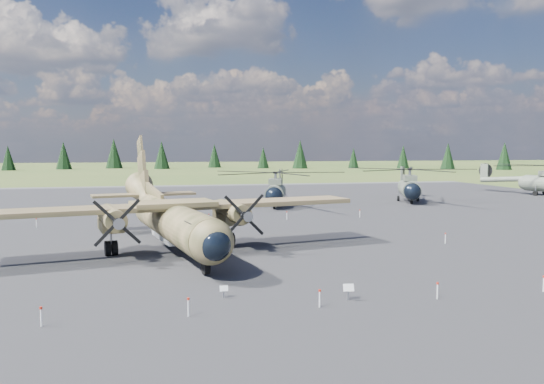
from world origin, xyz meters
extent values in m
plane|color=#58622B|center=(0.00, 0.00, 0.00)|extent=(500.00, 500.00, 0.00)
cube|color=#56555A|center=(0.00, 10.00, 0.00)|extent=(120.00, 120.00, 0.04)
cylinder|color=#414123|center=(-3.94, 0.95, 2.16)|extent=(5.84, 17.11, 2.63)
sphere|color=#414123|center=(-2.31, -7.35, 2.16)|extent=(3.03, 3.03, 2.58)
sphere|color=black|center=(-2.21, -7.86, 2.11)|extent=(2.22, 2.22, 1.89)
cube|color=black|center=(-2.60, -5.88, 2.87)|extent=(2.13, 1.84, 0.52)
cone|color=#414123|center=(-6.08, 11.83, 3.15)|extent=(3.78, 6.84, 3.96)
cube|color=#929597|center=(-4.12, 1.87, 1.08)|extent=(2.84, 5.88, 0.47)
cube|color=#35391E|center=(-4.03, 1.41, 3.24)|extent=(27.36, 8.39, 0.33)
cube|color=#414123|center=(-4.03, 1.41, 3.45)|extent=(6.19, 4.41, 0.33)
cylinder|color=#414123|center=(-8.13, 0.32, 2.72)|extent=(2.33, 5.07, 1.41)
cube|color=#414123|center=(-8.27, 1.05, 2.11)|extent=(2.00, 3.41, 0.75)
cone|color=gray|center=(-7.54, -2.68, 2.72)|extent=(0.86, 0.97, 0.71)
cylinder|color=black|center=(-8.27, 1.05, 0.52)|extent=(1.01, 1.17, 1.03)
cylinder|color=#414123|center=(0.17, 1.95, 2.72)|extent=(2.33, 5.07, 1.41)
cube|color=#414123|center=(0.03, 2.68, 2.11)|extent=(2.00, 3.41, 0.75)
cone|color=gray|center=(0.76, -1.05, 2.72)|extent=(0.86, 0.97, 0.71)
cylinder|color=black|center=(0.03, 2.68, 0.52)|extent=(1.01, 1.17, 1.03)
cube|color=#414123|center=(-5.39, 8.32, 3.71)|extent=(1.63, 7.02, 1.58)
cube|color=#35391E|center=(-6.17, 12.29, 3.20)|extent=(9.25, 3.77, 0.21)
cylinder|color=gray|center=(-2.53, -6.25, 1.20)|extent=(0.15, 0.15, 0.85)
cylinder|color=black|center=(-2.53, -6.25, 0.52)|extent=(0.49, 0.93, 0.88)
cylinder|color=slate|center=(9.64, 28.05, 1.72)|extent=(4.14, 7.08, 2.32)
sphere|color=black|center=(8.68, 24.84, 1.67)|extent=(2.66, 2.66, 2.14)
sphere|color=slate|center=(10.60, 31.26, 1.72)|extent=(2.66, 2.66, 2.14)
cube|color=slate|center=(9.54, 27.69, 3.21)|extent=(2.37, 3.30, 0.70)
cylinder|color=gray|center=(9.54, 27.69, 3.91)|extent=(0.42, 0.42, 0.93)
cylinder|color=slate|center=(11.60, 34.60, 2.05)|extent=(3.02, 7.83, 1.33)
cube|color=slate|center=(12.59, 37.94, 3.21)|extent=(0.57, 1.31, 2.23)
cylinder|color=black|center=(12.90, 37.85, 3.21)|extent=(0.74, 2.33, 2.42)
cylinder|color=black|center=(8.84, 25.38, 0.37)|extent=(0.43, 0.68, 0.63)
cylinder|color=black|center=(8.76, 29.48, 0.37)|extent=(0.48, 0.79, 0.74)
cylinder|color=gray|center=(8.76, 29.48, 0.86)|extent=(0.16, 0.16, 1.35)
cylinder|color=black|center=(11.16, 28.76, 0.37)|extent=(0.48, 0.79, 0.74)
cylinder|color=gray|center=(11.16, 28.76, 0.86)|extent=(0.16, 0.16, 1.35)
cylinder|color=slate|center=(28.64, 29.50, 1.79)|extent=(4.76, 7.38, 2.42)
sphere|color=black|center=(27.39, 26.24, 1.74)|extent=(2.88, 2.88, 2.23)
sphere|color=slate|center=(29.89, 32.76, 1.79)|extent=(2.88, 2.88, 2.23)
cube|color=slate|center=(28.50, 29.14, 3.34)|extent=(2.65, 3.49, 0.73)
cylinder|color=gray|center=(28.50, 29.14, 4.07)|extent=(0.45, 0.45, 0.97)
cylinder|color=slate|center=(31.19, 36.15, 2.13)|extent=(3.72, 8.02, 1.39)
cube|color=slate|center=(32.48, 39.54, 3.34)|extent=(0.68, 1.34, 2.33)
cylinder|color=black|center=(32.80, 39.42, 3.34)|extent=(0.95, 2.37, 2.52)
cylinder|color=black|center=(27.60, 26.78, 0.39)|extent=(0.49, 0.71, 0.66)
cylinder|color=black|center=(27.83, 31.05, 0.39)|extent=(0.55, 0.83, 0.78)
cylinder|color=gray|center=(27.83, 31.05, 0.90)|extent=(0.18, 0.18, 1.41)
cylinder|color=black|center=(30.28, 30.12, 0.39)|extent=(0.55, 0.83, 0.78)
cylinder|color=gray|center=(30.28, 30.12, 0.90)|extent=(0.18, 0.18, 1.41)
sphere|color=slate|center=(52.73, 36.85, 1.87)|extent=(2.99, 2.99, 2.32)
cylinder|color=slate|center=(51.40, 40.39, 2.22)|extent=(3.83, 8.36, 1.44)
cube|color=slate|center=(50.07, 43.94, 3.48)|extent=(0.70, 1.40, 2.42)
cylinder|color=black|center=(50.40, 44.06, 3.48)|extent=(0.98, 2.48, 2.62)
cylinder|color=black|center=(52.31, 34.11, 0.40)|extent=(0.57, 0.86, 0.81)
cylinder|color=gray|center=(52.31, 34.11, 0.93)|extent=(0.18, 0.18, 1.46)
cube|color=gray|center=(-2.11, -10.98, 0.25)|extent=(0.07, 0.07, 0.50)
cube|color=white|center=(-2.11, -11.02, 0.49)|extent=(0.40, 0.17, 0.28)
cube|color=gray|center=(3.72, -12.64, 0.32)|extent=(0.10, 0.10, 0.64)
cube|color=white|center=(3.72, -12.70, 0.63)|extent=(0.54, 0.29, 0.36)
cylinder|color=white|center=(-10.00, -13.50, 0.40)|extent=(0.07, 0.07, 0.80)
cylinder|color=red|center=(-10.00, -13.50, 0.80)|extent=(0.12, 0.12, 0.10)
cylinder|color=white|center=(-4.00, -13.50, 0.40)|extent=(0.07, 0.07, 0.80)
cylinder|color=red|center=(-4.00, -13.50, 0.80)|extent=(0.12, 0.12, 0.10)
cylinder|color=white|center=(2.00, -13.50, 0.40)|extent=(0.07, 0.07, 0.80)
cylinder|color=red|center=(2.00, -13.50, 0.80)|extent=(0.12, 0.12, 0.10)
cylinder|color=white|center=(8.00, -13.50, 0.40)|extent=(0.07, 0.07, 0.80)
cylinder|color=red|center=(8.00, -13.50, 0.80)|extent=(0.12, 0.12, 0.10)
cylinder|color=white|center=(14.00, -13.50, 0.40)|extent=(0.07, 0.07, 0.80)
cylinder|color=red|center=(14.00, -13.50, 0.80)|extent=(0.12, 0.12, 0.10)
cylinder|color=white|center=(-16.00, 16.00, 0.40)|extent=(0.07, 0.07, 0.80)
cylinder|color=red|center=(-16.00, 16.00, 0.80)|extent=(0.12, 0.12, 0.10)
cylinder|color=white|center=(-8.00, 16.00, 0.40)|extent=(0.07, 0.07, 0.80)
cylinder|color=red|center=(-8.00, 16.00, 0.80)|extent=(0.12, 0.12, 0.10)
cylinder|color=white|center=(0.00, 16.00, 0.40)|extent=(0.07, 0.07, 0.80)
cylinder|color=red|center=(0.00, 16.00, 0.80)|extent=(0.12, 0.12, 0.10)
cylinder|color=white|center=(8.00, 16.00, 0.40)|extent=(0.07, 0.07, 0.80)
cylinder|color=red|center=(8.00, 16.00, 0.80)|extent=(0.12, 0.12, 0.10)
cylinder|color=white|center=(16.00, 16.00, 0.40)|extent=(0.07, 0.07, 0.80)
cylinder|color=red|center=(16.00, 16.00, 0.80)|extent=(0.12, 0.12, 0.10)
cylinder|color=white|center=(16.50, 0.00, 0.40)|extent=(0.07, 0.07, 0.80)
cylinder|color=red|center=(16.50, 0.00, 0.80)|extent=(0.12, 0.12, 0.10)
cone|color=black|center=(112.35, 123.12, 4.69)|extent=(5.25, 5.25, 9.38)
cone|color=black|center=(97.38, 133.84, 4.64)|extent=(5.19, 5.19, 9.27)
cone|color=black|center=(85.12, 143.89, 4.25)|extent=(4.76, 4.76, 8.50)
cone|color=black|center=(69.08, 152.65, 3.78)|extent=(4.24, 4.24, 7.56)
cone|color=black|center=(47.51, 150.61, 5.21)|extent=(5.84, 5.84, 10.43)
cone|color=black|center=(34.69, 155.28, 3.91)|extent=(4.38, 4.38, 7.82)
cone|color=black|center=(17.99, 166.67, 4.51)|extent=(5.05, 5.05, 9.02)
cone|color=black|center=(-1.97, 157.06, 4.97)|extent=(5.57, 5.57, 9.94)
cone|color=black|center=(-18.99, 166.67, 5.46)|extent=(6.12, 6.12, 10.92)
cone|color=black|center=(-35.64, 161.44, 4.85)|extent=(5.43, 5.43, 9.70)
cone|color=black|center=(-52.09, 155.16, 4.15)|extent=(4.64, 4.64, 8.29)
camera|label=1|loc=(-5.44, -36.35, 7.34)|focal=35.00mm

